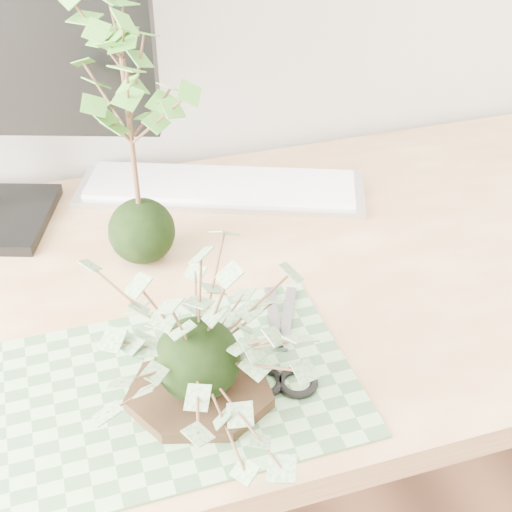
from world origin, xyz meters
name	(u,v)px	position (x,y,z in m)	size (l,w,h in m)	color
desk	(209,330)	(-0.04, 1.23, 0.65)	(1.60, 0.70, 0.74)	#D8B883
cutting_mat	(172,389)	(-0.13, 1.05, 0.74)	(0.42, 0.28, 0.00)	#456D44
stone_dish	(200,394)	(-0.10, 1.02, 0.75)	(0.17, 0.17, 0.01)	black
ivy_kokedama	(195,329)	(-0.10, 1.02, 0.85)	(0.33, 0.33, 0.19)	black
maple_kokedama	(124,76)	(-0.12, 1.31, 1.02)	(0.28, 0.28, 0.40)	black
keyboard	(221,187)	(0.04, 1.46, 0.75)	(0.49, 0.30, 0.02)	silver
scissors	(288,366)	(0.01, 1.04, 0.75)	(0.10, 0.21, 0.01)	gray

